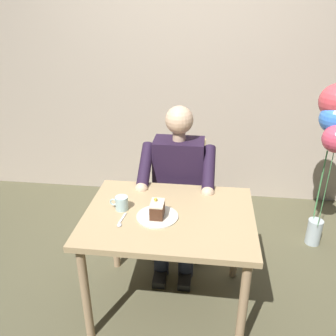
{
  "coord_description": "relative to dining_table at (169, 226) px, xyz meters",
  "views": [
    {
      "loc": [
        -0.21,
        1.74,
        1.83
      ],
      "look_at": [
        0.02,
        -0.1,
        0.95
      ],
      "focal_mm": 37.54,
      "sensor_mm": 36.0,
      "label": 1
    }
  ],
  "objects": [
    {
      "name": "chair",
      "position": [
        0.0,
        -0.68,
        -0.13
      ],
      "size": [
        0.42,
        0.42,
        0.88
      ],
      "color": "tan",
      "rests_on": "ground"
    },
    {
      "name": "balloon_display",
      "position": [
        -1.11,
        -0.82,
        0.4
      ],
      "size": [
        0.26,
        0.39,
        1.32
      ],
      "color": "#B2C1C6",
      "rests_on": "ground"
    },
    {
      "name": "cake_slice",
      "position": [
        0.06,
        0.05,
        0.14
      ],
      "size": [
        0.08,
        0.12,
        0.11
      ],
      "color": "#4D2C1B",
      "rests_on": "dessert_plate"
    },
    {
      "name": "dining_table",
      "position": [
        0.0,
        0.0,
        0.0
      ],
      "size": [
        1.0,
        0.75,
        0.7
      ],
      "color": "tan",
      "rests_on": "ground"
    },
    {
      "name": "cafe_rear_panel",
      "position": [
        0.0,
        -1.59,
        0.88
      ],
      "size": [
        6.4,
        0.12,
        3.0
      ],
      "primitive_type": "cube",
      "color": "#B8A693",
      "rests_on": "ground"
    },
    {
      "name": "ground_plane",
      "position": [
        0.0,
        0.0,
        -0.62
      ],
      "size": [
        14.0,
        14.0,
        0.0
      ],
      "primitive_type": "plane",
      "color": "brown"
    },
    {
      "name": "dessert_plate",
      "position": [
        0.06,
        0.05,
        0.09
      ],
      "size": [
        0.24,
        0.24,
        0.01
      ],
      "primitive_type": "cylinder",
      "color": "silver",
      "rests_on": "dining_table"
    },
    {
      "name": "dessert_spoon",
      "position": [
        0.26,
        0.12,
        0.09
      ],
      "size": [
        0.03,
        0.14,
        0.01
      ],
      "color": "silver",
      "rests_on": "dining_table"
    },
    {
      "name": "coffee_cup",
      "position": [
        0.29,
        -0.01,
        0.13
      ],
      "size": [
        0.11,
        0.08,
        0.08
      ],
      "color": "#AACDCE",
      "rests_on": "dining_table"
    },
    {
      "name": "seated_person",
      "position": [
        -0.0,
        -0.5,
        0.0
      ],
      "size": [
        0.53,
        0.58,
        1.2
      ],
      "color": "#25172E",
      "rests_on": "ground"
    }
  ]
}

